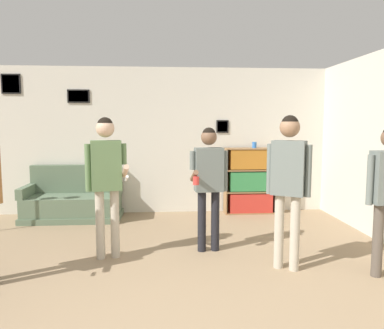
% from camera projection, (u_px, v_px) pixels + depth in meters
% --- Properties ---
extents(wall_back, '(8.75, 0.08, 2.70)m').
position_uv_depth(wall_back, '(157.00, 141.00, 6.98)').
color(wall_back, silver).
rests_on(wall_back, ground_plane).
extents(couch, '(1.66, 0.80, 0.92)m').
position_uv_depth(couch, '(74.00, 202.00, 6.58)').
color(couch, '#5B7056').
rests_on(couch, ground_plane).
extents(bookshelf, '(0.97, 0.30, 1.22)m').
position_uv_depth(bookshelf, '(250.00, 181.00, 6.97)').
color(bookshelf, olive).
rests_on(bookshelf, ground_plane).
extents(person_player_foreground_center, '(0.55, 0.44, 1.75)m').
position_uv_depth(person_player_foreground_center, '(106.00, 172.00, 4.56)').
color(person_player_foreground_center, '#B7AD99').
rests_on(person_player_foreground_center, ground_plane).
extents(person_watcher_holding_cup, '(0.50, 0.44, 1.62)m').
position_uv_depth(person_watcher_holding_cup, '(209.00, 176.00, 4.83)').
color(person_watcher_holding_cup, black).
rests_on(person_watcher_holding_cup, ground_plane).
extents(person_spectator_near_bookshelf, '(0.44, 0.36, 1.76)m').
position_uv_depth(person_spectator_near_bookshelf, '(288.00, 175.00, 4.20)').
color(person_spectator_near_bookshelf, '#B7AD99').
rests_on(person_spectator_near_bookshelf, ground_plane).
extents(drinking_cup, '(0.08, 0.08, 0.11)m').
position_uv_depth(drinking_cup, '(254.00, 145.00, 6.90)').
color(drinking_cup, blue).
rests_on(drinking_cup, bookshelf).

